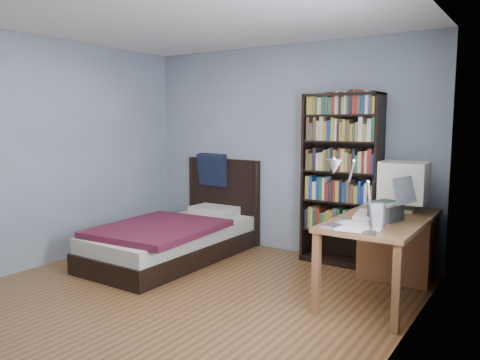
{
  "coord_description": "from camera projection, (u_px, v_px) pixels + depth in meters",
  "views": [
    {
      "loc": [
        2.7,
        -2.95,
        1.59
      ],
      "look_at": [
        0.22,
        0.81,
        1.02
      ],
      "focal_mm": 35.0,
      "sensor_mm": 36.0,
      "label": 1
    }
  ],
  "objects": [
    {
      "name": "room",
      "position": [
        168.0,
        162.0,
        3.95
      ],
      "size": [
        4.2,
        4.24,
        2.5
      ],
      "color": "brown",
      "rests_on": "ground"
    },
    {
      "name": "desk",
      "position": [
        394.0,
        242.0,
        4.58
      ],
      "size": [
        0.75,
        1.5,
        0.73
      ],
      "color": "brown",
      "rests_on": "floor"
    },
    {
      "name": "crt_monitor",
      "position": [
        403.0,
        183.0,
        4.48
      ],
      "size": [
        0.44,
        0.4,
        0.48
      ],
      "color": "beige",
      "rests_on": "desk"
    },
    {
      "name": "laptop",
      "position": [
        388.0,
        208.0,
        4.07
      ],
      "size": [
        0.38,
        0.37,
        0.39
      ],
      "color": "#2D2D30",
      "rests_on": "desk"
    },
    {
      "name": "desk_lamp",
      "position": [
        340.0,
        175.0,
        3.25
      ],
      "size": [
        0.23,
        0.52,
        0.61
      ],
      "color": "#99999E",
      "rests_on": "desk"
    },
    {
      "name": "keyboard",
      "position": [
        365.0,
        215.0,
        4.25
      ],
      "size": [
        0.24,
        0.45,
        0.04
      ],
      "primitive_type": "cube",
      "rotation": [
        0.0,
        0.07,
        0.17
      ],
      "color": "beige",
      "rests_on": "desk"
    },
    {
      "name": "speaker",
      "position": [
        378.0,
        216.0,
        3.79
      ],
      "size": [
        0.11,
        0.11,
        0.2
      ],
      "primitive_type": "cube",
      "rotation": [
        0.0,
        0.0,
        0.07
      ],
      "color": "#969699",
      "rests_on": "desk"
    },
    {
      "name": "soda_can",
      "position": [
        381.0,
        206.0,
        4.44
      ],
      "size": [
        0.06,
        0.06,
        0.11
      ],
      "primitive_type": "cylinder",
      "color": "#083D1C",
      "rests_on": "desk"
    },
    {
      "name": "mouse",
      "position": [
        390.0,
        211.0,
        4.42
      ],
      "size": [
        0.06,
        0.1,
        0.04
      ],
      "primitive_type": "ellipsoid",
      "color": "silver",
      "rests_on": "desk"
    },
    {
      "name": "phone_silver",
      "position": [
        342.0,
        220.0,
        4.06
      ],
      "size": [
        0.07,
        0.11,
        0.02
      ],
      "primitive_type": "cube",
      "rotation": [
        0.0,
        0.0,
        0.13
      ],
      "color": "silver",
      "rests_on": "desk"
    },
    {
      "name": "phone_grey",
      "position": [
        339.0,
        222.0,
        3.97
      ],
      "size": [
        0.07,
        0.09,
        0.02
      ],
      "primitive_type": "cube",
      "rotation": [
        0.0,
        0.0,
        -0.34
      ],
      "color": "#969699",
      "rests_on": "desk"
    },
    {
      "name": "external_drive",
      "position": [
        332.0,
        227.0,
        3.78
      ],
      "size": [
        0.15,
        0.15,
        0.03
      ],
      "primitive_type": "cube",
      "rotation": [
        0.0,
        0.0,
        -0.22
      ],
      "color": "#969699",
      "rests_on": "desk"
    },
    {
      "name": "bookshelf",
      "position": [
        341.0,
        180.0,
        5.16
      ],
      "size": [
        0.85,
        0.3,
        1.89
      ],
      "color": "black",
      "rests_on": "floor"
    },
    {
      "name": "bed",
      "position": [
        177.0,
        236.0,
        5.49
      ],
      "size": [
        1.2,
        2.14,
        1.16
      ],
      "color": "black",
      "rests_on": "floor"
    }
  ]
}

